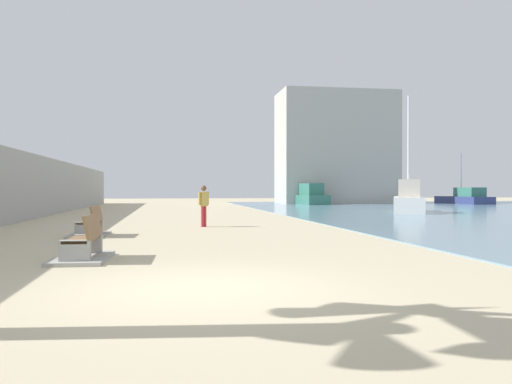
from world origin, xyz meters
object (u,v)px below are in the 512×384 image
boat_mid_bay (465,198)px  boat_nearest (308,197)px  bench_far (90,229)px  boat_outer (409,200)px  bench_near (83,249)px  person_walking (204,203)px

boat_mid_bay → boat_nearest: 16.00m
bench_far → boat_mid_bay: bearing=44.9°
bench_far → boat_outer: bearing=38.6°
bench_near → boat_nearest: boat_nearest is taller
person_walking → boat_nearest: (12.10, 29.07, -0.20)m
boat_outer → person_walking: bearing=-143.0°
boat_outer → boat_nearest: size_ratio=1.19×
bench_far → boat_mid_bay: 45.13m
bench_near → boat_nearest: bearing=68.4°
bench_near → bench_far: bearing=96.5°
boat_outer → bench_far: bearing=-141.4°
boat_nearest → bench_near: bearing=-111.6°
bench_far → boat_nearest: boat_nearest is taller
boat_outer → boat_mid_bay: bearing=51.0°
bench_near → person_walking: (3.21, 9.69, 0.73)m
boat_mid_bay → boat_nearest: boat_mid_bay is taller
bench_far → boat_outer: boat_outer is taller
bench_near → boat_mid_bay: 49.11m
bench_near → person_walking: size_ratio=1.29×
boat_outer → boat_nearest: bearing=94.5°
bench_far → boat_nearest: bearing=64.0°
bench_near → bench_far: (-0.68, 6.01, 0.00)m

